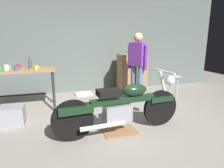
{
  "coord_description": "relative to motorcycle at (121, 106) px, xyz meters",
  "views": [
    {
      "loc": [
        -1.06,
        -2.82,
        1.5
      ],
      "look_at": [
        -0.03,
        0.7,
        0.65
      ],
      "focal_mm": 30.56,
      "sensor_mm": 36.0,
      "label": 1
    }
  ],
  "objects": [
    {
      "name": "shop_stool",
      "position": [
        1.79,
        1.19,
        0.05
      ],
      "size": [
        0.32,
        0.32,
        0.64
      ],
      "color": "#B2B2B7",
      "rests_on": "ground_plane"
    },
    {
      "name": "mug_blue_enamel",
      "position": [
        -1.76,
        1.42,
        0.5
      ],
      "size": [
        0.11,
        0.07,
        0.09
      ],
      "color": "#2D51AD",
      "rests_on": "workbench"
    },
    {
      "name": "mug_white_ceramic",
      "position": [
        -1.95,
        1.51,
        0.51
      ],
      "size": [
        0.13,
        0.09,
        0.11
      ],
      "color": "white",
      "rests_on": "workbench"
    },
    {
      "name": "storage_bin",
      "position": [
        -1.81,
        0.8,
        -0.28
      ],
      "size": [
        0.44,
        0.32,
        0.34
      ],
      "primitive_type": "cube",
      "color": "gray",
      "rests_on": "ground_plane"
    },
    {
      "name": "person_standing",
      "position": [
        0.95,
        1.56,
        0.48
      ],
      "size": [
        0.39,
        0.5,
        1.67
      ],
      "rotation": [
        0.0,
        0.0,
        2.12
      ],
      "color": "slate",
      "rests_on": "ground_plane"
    },
    {
      "name": "mug_yellow_tall",
      "position": [
        -1.37,
        1.35,
        0.5
      ],
      "size": [
        0.11,
        0.07,
        0.1
      ],
      "color": "yellow",
      "rests_on": "workbench"
    },
    {
      "name": "mug_green_speckled",
      "position": [
        -2.01,
        1.33,
        0.5
      ],
      "size": [
        0.11,
        0.08,
        0.1
      ],
      "color": "#3D7F4C",
      "rests_on": "workbench"
    },
    {
      "name": "back_wall",
      "position": [
        0.09,
        2.84,
        1.1
      ],
      "size": [
        8.0,
        0.12,
        3.1
      ],
      "primitive_type": "cube",
      "color": "#56605B",
      "rests_on": "ground_plane"
    },
    {
      "name": "motorcycle",
      "position": [
        0.0,
        0.0,
        0.0
      ],
      "size": [
        2.19,
        0.6,
        1.0
      ],
      "rotation": [
        0.0,
        0.0,
        0.08
      ],
      "color": "black",
      "rests_on": "ground_plane"
    },
    {
      "name": "workbench",
      "position": [
        -1.66,
        1.55,
        0.34
      ],
      "size": [
        1.3,
        0.64,
        0.9
      ],
      "color": "#99724C",
      "rests_on": "ground_plane"
    },
    {
      "name": "mug_red_diner",
      "position": [
        -1.75,
        1.64,
        0.5
      ],
      "size": [
        0.12,
        0.08,
        0.1
      ],
      "color": "red",
      "rests_on": "workbench"
    },
    {
      "name": "bottle",
      "position": [
        -1.51,
        1.61,
        0.55
      ],
      "size": [
        0.06,
        0.06,
        0.24
      ],
      "color": "#3F4C59",
      "rests_on": "workbench"
    },
    {
      "name": "wooden_dresser",
      "position": [
        1.14,
        2.34,
        0.1
      ],
      "size": [
        0.8,
        0.47,
        1.1
      ],
      "color": "#99724C",
      "rests_on": "ground_plane"
    },
    {
      "name": "drip_tray",
      "position": [
        -0.02,
        0.0,
        -0.44
      ],
      "size": [
        0.56,
        0.4,
        0.01
      ],
      "primitive_type": "cube",
      "color": "olive",
      "rests_on": "ground_plane"
    },
    {
      "name": "ground_plane",
      "position": [
        0.09,
        0.04,
        -0.45
      ],
      "size": [
        12.0,
        12.0,
        0.0
      ],
      "primitive_type": "plane",
      "color": "gray"
    }
  ]
}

